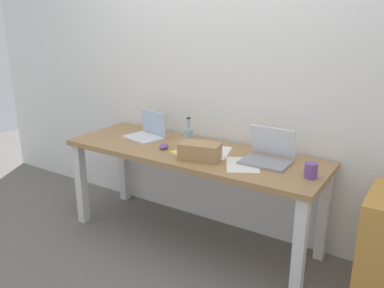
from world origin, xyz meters
The scene contains 12 objects.
ground_plane centered at (0.00, 0.00, 0.00)m, with size 8.00×8.00×0.00m, color slate.
back_wall centered at (0.00, 0.38, 1.30)m, with size 5.20×0.08×2.60m, color white.
desk centered at (0.00, 0.00, 0.63)m, with size 1.97×0.64×0.73m.
laptop_left centered at (-0.48, 0.07, 0.77)m, with size 0.33×0.29×0.21m.
laptop_right centered at (0.56, 0.07, 0.78)m, with size 0.32×0.26×0.23m.
beer_bottle centered at (-0.04, 0.01, 0.82)m, with size 0.06×0.06×0.24m.
computer_mouse centered at (-0.20, -0.07, 0.74)m, with size 0.06×0.10×0.03m, color #724799.
cardboard_box centered at (0.15, -0.13, 0.78)m, with size 0.28×0.15×0.12m, color tan.
coffee_mug centered at (0.89, -0.05, 0.77)m, with size 0.08×0.08×0.10m, color #724799.
paper_sheet_near_back centered at (0.16, 0.05, 0.73)m, with size 0.21×0.30×0.00m, color white.
paper_sheet_center centered at (0.03, -0.02, 0.73)m, with size 0.21×0.30×0.00m, color #F4E06B.
paper_sheet_front_right centered at (0.44, -0.07, 0.73)m, with size 0.21×0.30×0.00m, color white.
Camera 1 is at (1.50, -2.36, 1.67)m, focal length 37.67 mm.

